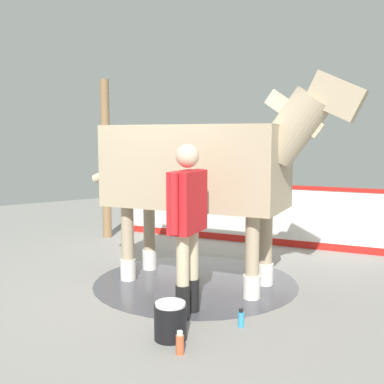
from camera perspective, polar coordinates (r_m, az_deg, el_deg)
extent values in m
cube|color=gray|center=(6.36, -2.28, -10.29)|extent=(16.00, 16.00, 0.02)
cylinder|color=#4C4C54|center=(6.16, 0.43, -10.75)|extent=(2.58, 2.58, 0.00)
cube|color=white|center=(8.28, 7.49, -2.78)|extent=(4.21, 2.55, 0.98)
cube|color=red|center=(8.21, 7.54, 0.79)|extent=(4.22, 2.57, 0.06)
cube|color=red|center=(8.36, 7.44, -5.68)|extent=(4.21, 2.56, 0.12)
cylinder|color=olive|center=(8.73, -10.30, 3.85)|extent=(0.16, 0.16, 2.85)
cube|color=tan|center=(5.88, 0.44, 3.14)|extent=(2.40, 1.99, 1.01)
cylinder|color=tan|center=(6.00, 8.84, -6.46)|extent=(0.16, 0.16, 0.98)
cylinder|color=silver|center=(6.09, 8.78, -9.69)|extent=(0.20, 0.20, 0.27)
cylinder|color=tan|center=(5.49, 7.22, -7.70)|extent=(0.16, 0.16, 0.98)
cylinder|color=silver|center=(5.59, 7.17, -11.20)|extent=(0.20, 0.20, 0.27)
cylinder|color=tan|center=(6.64, -5.15, -5.12)|extent=(0.16, 0.16, 0.98)
cylinder|color=silver|center=(6.72, -5.12, -8.06)|extent=(0.20, 0.20, 0.27)
cylinder|color=tan|center=(6.18, -7.73, -6.05)|extent=(0.16, 0.16, 0.98)
cylinder|color=silver|center=(6.27, -7.67, -9.20)|extent=(0.20, 0.20, 0.27)
cylinder|color=tan|center=(5.48, 12.13, 7.64)|extent=(0.93, 0.81, 0.90)
cube|color=#C6B793|center=(5.49, 12.17, 9.21)|extent=(0.61, 0.40, 0.55)
cube|color=tan|center=(5.42, 16.89, 10.90)|extent=(0.70, 0.57, 0.56)
cylinder|color=#C6B793|center=(6.48, -9.24, 2.50)|extent=(0.66, 0.46, 0.35)
cylinder|color=black|center=(4.95, -1.11, -13.06)|extent=(0.15, 0.15, 0.35)
cylinder|color=#C6B793|center=(4.82, -1.12, -8.13)|extent=(0.13, 0.13, 0.53)
cylinder|color=black|center=(5.15, 0.04, -12.27)|extent=(0.15, 0.15, 0.35)
cylinder|color=#C6B793|center=(5.02, 0.04, -7.51)|extent=(0.13, 0.13, 0.53)
cube|color=red|center=(4.81, -0.54, -1.16)|extent=(0.45, 0.55, 0.62)
cylinder|color=red|center=(4.53, -2.19, -1.45)|extent=(0.09, 0.09, 0.59)
cylinder|color=red|center=(5.08, 0.93, -0.55)|extent=(0.09, 0.09, 0.59)
sphere|color=beige|center=(4.77, -0.54, 4.34)|extent=(0.24, 0.24, 0.24)
cylinder|color=black|center=(4.51, -2.60, -15.36)|extent=(0.30, 0.30, 0.32)
cylinder|color=white|center=(4.45, -2.62, -13.28)|extent=(0.28, 0.28, 0.03)
cylinder|color=#3399CC|center=(4.82, 5.90, -14.98)|extent=(0.06, 0.06, 0.15)
cylinder|color=black|center=(4.79, 5.92, -13.97)|extent=(0.04, 0.04, 0.03)
cylinder|color=#CC5933|center=(4.26, -1.46, -17.85)|extent=(0.07, 0.07, 0.17)
cylinder|color=white|center=(4.21, -1.47, -16.58)|extent=(0.05, 0.05, 0.04)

